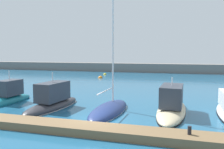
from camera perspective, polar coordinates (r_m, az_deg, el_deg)
ground_plane at (r=16.11m, az=-3.83°, el=-11.80°), size 120.00×120.00×0.00m
dock_pier at (r=14.30m, az=-6.57°, el=-13.02°), size 26.87×1.66×0.50m
breakwater_seawall at (r=57.15m, az=10.74°, el=1.58°), size 108.00×3.67×2.10m
motorboat_teal_nearest at (r=24.17m, az=-24.28°, el=-5.12°), size 1.96×6.78×3.47m
motorboat_charcoal_second at (r=20.89m, az=-14.16°, el=-6.11°), size 2.70×7.26×3.35m
sailboat_navy_third at (r=18.95m, az=-0.73°, el=-8.63°), size 2.43×7.26×11.54m
motorboat_sand_fourth at (r=19.17m, az=14.31°, el=-7.34°), size 2.51×8.63×3.17m
mooring_buoy_yellow at (r=50.42m, az=-1.74°, el=-0.02°), size 0.66×0.66×0.66m
mooring_buoy_orange at (r=43.63m, az=-2.84°, el=-0.87°), size 0.82×0.82×0.82m
mooring_buoy_red at (r=30.68m, az=15.95°, el=-3.74°), size 0.84×0.84×0.84m
dock_bollard at (r=13.16m, az=18.32°, el=-12.76°), size 0.20×0.20×0.44m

